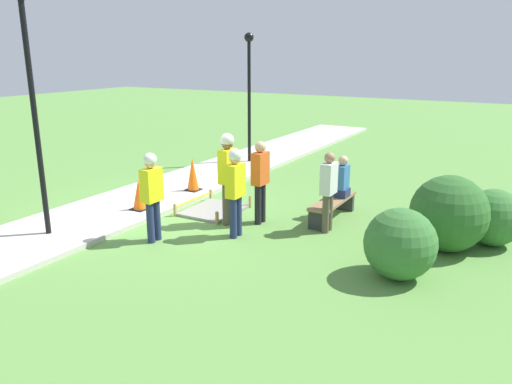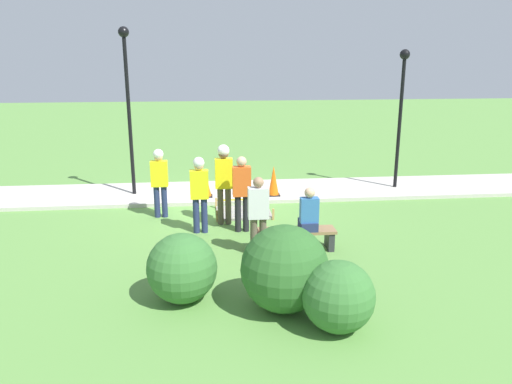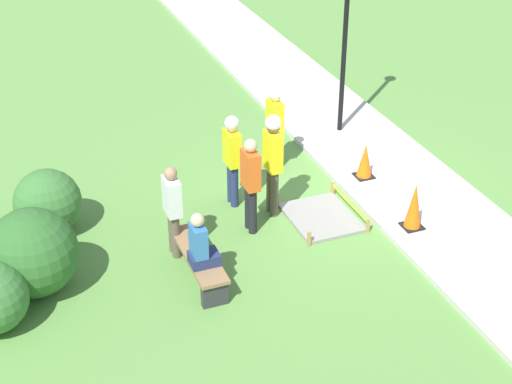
{
  "view_description": "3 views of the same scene",
  "coord_description": "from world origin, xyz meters",
  "px_view_note": "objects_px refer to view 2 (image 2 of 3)",
  "views": [
    {
      "loc": [
        7.95,
        6.84,
        3.44
      ],
      "look_at": [
        -0.21,
        2.16,
        0.78
      ],
      "focal_mm": 35.0,
      "sensor_mm": 36.0,
      "label": 1
    },
    {
      "loc": [
        0.16,
        12.59,
        3.86
      ],
      "look_at": [
        -0.93,
        1.88,
        0.86
      ],
      "focal_mm": 35.0,
      "sensor_mm": 36.0,
      "label": 2
    },
    {
      "loc": [
        -11.05,
        6.02,
        7.29
      ],
      "look_at": [
        -0.95,
        2.07,
        0.94
      ],
      "focal_mm": 55.0,
      "sensor_mm": 36.0,
      "label": 3
    }
  ],
  "objects_px": {
    "worker_trainee": "(224,177)",
    "bystander_in_gray_shirt": "(258,212)",
    "traffic_cone_near_patch": "(274,181)",
    "bystander_in_orange_shirt": "(242,190)",
    "worker_assistant": "(199,189)",
    "person_seated_on_bench": "(309,213)",
    "lamppost_near": "(127,89)",
    "traffic_cone_far_patch": "(206,185)",
    "worker_supervisor": "(159,178)",
    "park_bench": "(293,236)",
    "lamppost_far": "(401,99)"
  },
  "relations": [
    {
      "from": "worker_trainee",
      "to": "bystander_in_gray_shirt",
      "type": "bearing_deg",
      "value": 106.86
    },
    {
      "from": "traffic_cone_near_patch",
      "to": "bystander_in_orange_shirt",
      "type": "bearing_deg",
      "value": 67.22
    },
    {
      "from": "worker_assistant",
      "to": "bystander_in_orange_shirt",
      "type": "distance_m",
      "value": 0.93
    },
    {
      "from": "person_seated_on_bench",
      "to": "worker_assistant",
      "type": "height_order",
      "value": "worker_assistant"
    },
    {
      "from": "person_seated_on_bench",
      "to": "worker_trainee",
      "type": "bearing_deg",
      "value": -48.38
    },
    {
      "from": "person_seated_on_bench",
      "to": "lamppost_near",
      "type": "height_order",
      "value": "lamppost_near"
    },
    {
      "from": "traffic_cone_far_patch",
      "to": "bystander_in_gray_shirt",
      "type": "bearing_deg",
      "value": 104.22
    },
    {
      "from": "traffic_cone_far_patch",
      "to": "lamppost_near",
      "type": "relative_size",
      "value": 0.15
    },
    {
      "from": "worker_supervisor",
      "to": "worker_assistant",
      "type": "bearing_deg",
      "value": 128.8
    },
    {
      "from": "worker_trainee",
      "to": "worker_supervisor",
      "type": "bearing_deg",
      "value": -23.72
    },
    {
      "from": "traffic_cone_far_patch",
      "to": "park_bench",
      "type": "height_order",
      "value": "traffic_cone_far_patch"
    },
    {
      "from": "bystander_in_orange_shirt",
      "to": "bystander_in_gray_shirt",
      "type": "distance_m",
      "value": 1.41
    },
    {
      "from": "bystander_in_gray_shirt",
      "to": "lamppost_near",
      "type": "bearing_deg",
      "value": -56.14
    },
    {
      "from": "bystander_in_gray_shirt",
      "to": "bystander_in_orange_shirt",
      "type": "bearing_deg",
      "value": -81.1
    },
    {
      "from": "worker_trainee",
      "to": "lamppost_near",
      "type": "bearing_deg",
      "value": -46.34
    },
    {
      "from": "person_seated_on_bench",
      "to": "bystander_in_gray_shirt",
      "type": "xyz_separation_m",
      "value": [
        1.02,
        0.13,
        0.1
      ]
    },
    {
      "from": "worker_assistant",
      "to": "lamppost_near",
      "type": "height_order",
      "value": "lamppost_near"
    },
    {
      "from": "worker_supervisor",
      "to": "bystander_in_orange_shirt",
      "type": "xyz_separation_m",
      "value": [
        -1.89,
        1.21,
        -0.02
      ]
    },
    {
      "from": "bystander_in_orange_shirt",
      "to": "traffic_cone_far_patch",
      "type": "bearing_deg",
      "value": -72.99
    },
    {
      "from": "worker_trainee",
      "to": "bystander_in_gray_shirt",
      "type": "relative_size",
      "value": 1.18
    },
    {
      "from": "park_bench",
      "to": "person_seated_on_bench",
      "type": "height_order",
      "value": "person_seated_on_bench"
    },
    {
      "from": "traffic_cone_far_patch",
      "to": "lamppost_near",
      "type": "height_order",
      "value": "lamppost_near"
    },
    {
      "from": "traffic_cone_far_patch",
      "to": "bystander_in_orange_shirt",
      "type": "height_order",
      "value": "bystander_in_orange_shirt"
    },
    {
      "from": "worker_supervisor",
      "to": "bystander_in_gray_shirt",
      "type": "xyz_separation_m",
      "value": [
        -2.11,
        2.61,
        -0.1
      ]
    },
    {
      "from": "bystander_in_orange_shirt",
      "to": "lamppost_near",
      "type": "xyz_separation_m",
      "value": [
        2.78,
        -3.07,
        1.98
      ]
    },
    {
      "from": "traffic_cone_near_patch",
      "to": "worker_trainee",
      "type": "height_order",
      "value": "worker_trainee"
    },
    {
      "from": "worker_trainee",
      "to": "lamppost_near",
      "type": "height_order",
      "value": "lamppost_near"
    },
    {
      "from": "park_bench",
      "to": "worker_supervisor",
      "type": "xyz_separation_m",
      "value": [
        2.84,
        -2.43,
        0.68
      ]
    },
    {
      "from": "bystander_in_gray_shirt",
      "to": "person_seated_on_bench",
      "type": "bearing_deg",
      "value": -173.04
    },
    {
      "from": "park_bench",
      "to": "bystander_in_orange_shirt",
      "type": "distance_m",
      "value": 1.68
    },
    {
      "from": "worker_supervisor",
      "to": "traffic_cone_near_patch",
      "type": "bearing_deg",
      "value": -156.21
    },
    {
      "from": "lamppost_far",
      "to": "worker_trainee",
      "type": "bearing_deg",
      "value": 26.21
    },
    {
      "from": "worker_trainee",
      "to": "bystander_in_orange_shirt",
      "type": "xyz_separation_m",
      "value": [
        -0.37,
        0.54,
        -0.17
      ]
    },
    {
      "from": "bystander_in_orange_shirt",
      "to": "lamppost_far",
      "type": "height_order",
      "value": "lamppost_far"
    },
    {
      "from": "person_seated_on_bench",
      "to": "bystander_in_orange_shirt",
      "type": "bearing_deg",
      "value": -45.63
    },
    {
      "from": "traffic_cone_far_patch",
      "to": "person_seated_on_bench",
      "type": "bearing_deg",
      "value": 117.82
    },
    {
      "from": "worker_supervisor",
      "to": "bystander_in_orange_shirt",
      "type": "relative_size",
      "value": 0.98
    },
    {
      "from": "traffic_cone_far_patch",
      "to": "worker_assistant",
      "type": "xyz_separation_m",
      "value": [
        0.14,
        2.57,
        0.58
      ]
    },
    {
      "from": "person_seated_on_bench",
      "to": "worker_supervisor",
      "type": "bearing_deg",
      "value": -38.4
    },
    {
      "from": "traffic_cone_far_patch",
      "to": "traffic_cone_near_patch",
      "type": "bearing_deg",
      "value": 177.82
    },
    {
      "from": "traffic_cone_far_patch",
      "to": "lamppost_near",
      "type": "bearing_deg",
      "value": -13.74
    },
    {
      "from": "park_bench",
      "to": "person_seated_on_bench",
      "type": "bearing_deg",
      "value": 170.33
    },
    {
      "from": "worker_assistant",
      "to": "bystander_in_gray_shirt",
      "type": "relative_size",
      "value": 1.08
    },
    {
      "from": "worker_supervisor",
      "to": "bystander_in_orange_shirt",
      "type": "height_order",
      "value": "bystander_in_orange_shirt"
    },
    {
      "from": "traffic_cone_far_patch",
      "to": "worker_trainee",
      "type": "bearing_deg",
      "value": 101.65
    },
    {
      "from": "park_bench",
      "to": "lamppost_near",
      "type": "relative_size",
      "value": 0.38
    },
    {
      "from": "traffic_cone_near_patch",
      "to": "park_bench",
      "type": "relative_size",
      "value": 0.48
    },
    {
      "from": "bystander_in_orange_shirt",
      "to": "bystander_in_gray_shirt",
      "type": "bearing_deg",
      "value": 98.9
    },
    {
      "from": "lamppost_near",
      "to": "lamppost_far",
      "type": "xyz_separation_m",
      "value": [
        -7.48,
        0.02,
        -0.31
      ]
    },
    {
      "from": "traffic_cone_far_patch",
      "to": "worker_supervisor",
      "type": "bearing_deg",
      "value": 51.19
    }
  ]
}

